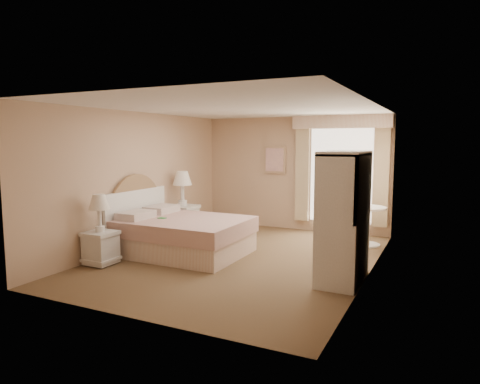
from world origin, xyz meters
The scene contains 9 objects.
room centered at (0.00, 0.00, 1.25)m, with size 4.21×5.51×2.51m.
window centered at (1.05, 2.65, 1.34)m, with size 2.05×0.22×2.51m.
framed_art centered at (-0.45, 2.71, 1.55)m, with size 0.52×0.04×0.62m.
bed centered at (-1.12, -0.16, 0.35)m, with size 2.14×1.66×1.47m.
nightstand_near centered at (-1.84, -1.31, 0.42)m, with size 0.46×0.46×1.11m.
nightstand_far centered at (-1.84, 1.05, 0.50)m, with size 0.55×0.55×1.33m.
round_table centered at (1.75, 1.86, 0.49)m, with size 0.70×0.70×0.74m.
cafe_chair centered at (1.31, 2.37, 0.50)m, with size 0.41×0.41×0.85m.
armoire centered at (1.81, -0.42, 0.76)m, with size 0.55×1.10×1.83m.
Camera 1 is at (3.07, -6.32, 1.95)m, focal length 32.00 mm.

